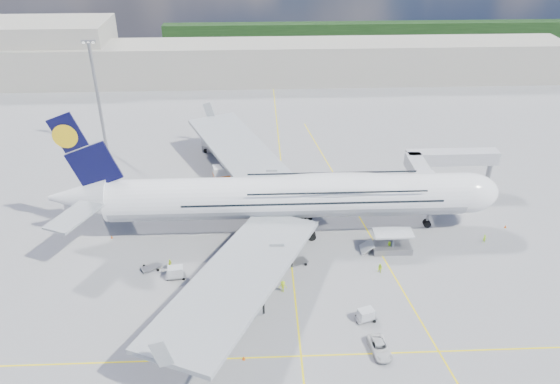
{
  "coord_description": "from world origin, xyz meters",
  "views": [
    {
      "loc": [
        -5.04,
        -71.33,
        53.6
      ],
      "look_at": [
        -1.51,
        8.0,
        8.9
      ],
      "focal_mm": 35.0,
      "sensor_mm": 36.0,
      "label": 1
    }
  ],
  "objects_px": {
    "dolly_nose_near": "(298,262)",
    "cone_wing_right_outer": "(244,358)",
    "light_mast": "(98,96)",
    "crew_nose": "(484,239)",
    "jet_bridge": "(440,165)",
    "cone_tail": "(112,237)",
    "cargo_loader": "(391,244)",
    "dolly_row_a": "(226,277)",
    "cone_wing_right_inner": "(250,253)",
    "service_van": "(380,348)",
    "crew_loader": "(380,269)",
    "dolly_nose_far": "(366,315)",
    "cone_nose": "(505,226)",
    "crew_tug": "(283,286)",
    "crew_van": "(389,246)",
    "catering_truck_outer": "(216,145)",
    "cone_wing_left_outer": "(216,180)",
    "catering_truck_inner": "(229,176)",
    "dolly_back": "(151,267)",
    "dolly_row_b": "(176,272)",
    "dolly_row_c": "(191,306)",
    "airliner": "(290,196)",
    "baggage_tug": "(270,263)",
    "crew_wing": "(170,264)",
    "cone_wing_left_inner": "(230,211)"
  },
  "relations": [
    {
      "from": "cargo_loader",
      "to": "dolly_row_a",
      "type": "bearing_deg",
      "value": -164.79
    },
    {
      "from": "cargo_loader",
      "to": "crew_nose",
      "type": "height_order",
      "value": "cargo_loader"
    },
    {
      "from": "light_mast",
      "to": "cone_nose",
      "type": "height_order",
      "value": "light_mast"
    },
    {
      "from": "service_van",
      "to": "dolly_nose_far",
      "type": "bearing_deg",
      "value": 90.09
    },
    {
      "from": "service_van",
      "to": "cargo_loader",
      "type": "bearing_deg",
      "value": 67.15
    },
    {
      "from": "airliner",
      "to": "dolly_row_b",
      "type": "distance_m",
      "value": 23.3
    },
    {
      "from": "airliner",
      "to": "cargo_loader",
      "type": "relative_size",
      "value": 9.28
    },
    {
      "from": "jet_bridge",
      "to": "cone_wing_right_inner",
      "type": "distance_m",
      "value": 41.34
    },
    {
      "from": "crew_wing",
      "to": "cone_wing_right_outer",
      "type": "relative_size",
      "value": 3.23
    },
    {
      "from": "cone_wing_left_outer",
      "to": "cone_wing_right_outer",
      "type": "height_order",
      "value": "cone_wing_right_outer"
    },
    {
      "from": "catering_truck_outer",
      "to": "cone_wing_left_outer",
      "type": "bearing_deg",
      "value": -61.48
    },
    {
      "from": "dolly_back",
      "to": "baggage_tug",
      "type": "height_order",
      "value": "baggage_tug"
    },
    {
      "from": "dolly_back",
      "to": "light_mast",
      "type": "bearing_deg",
      "value": 78.45
    },
    {
      "from": "cone_tail",
      "to": "crew_wing",
      "type": "bearing_deg",
      "value": -39.21
    },
    {
      "from": "jet_bridge",
      "to": "cargo_loader",
      "type": "distance_m",
      "value": 22.93
    },
    {
      "from": "airliner",
      "to": "baggage_tug",
      "type": "relative_size",
      "value": 23.46
    },
    {
      "from": "dolly_row_b",
      "to": "cone_tail",
      "type": "bearing_deg",
      "value": 131.28
    },
    {
      "from": "dolly_back",
      "to": "service_van",
      "type": "bearing_deg",
      "value": -62.85
    },
    {
      "from": "cargo_loader",
      "to": "dolly_nose_far",
      "type": "bearing_deg",
      "value": -113.51
    },
    {
      "from": "light_mast",
      "to": "cone_wing_right_inner",
      "type": "relative_size",
      "value": 44.52
    },
    {
      "from": "service_van",
      "to": "cone_wing_right_inner",
      "type": "distance_m",
      "value": 28.23
    },
    {
      "from": "dolly_row_c",
      "to": "crew_wing",
      "type": "height_order",
      "value": "crew_wing"
    },
    {
      "from": "cargo_loader",
      "to": "cone_nose",
      "type": "height_order",
      "value": "cargo_loader"
    },
    {
      "from": "catering_truck_inner",
      "to": "crew_tug",
      "type": "height_order",
      "value": "catering_truck_inner"
    },
    {
      "from": "dolly_row_a",
      "to": "cone_wing_right_inner",
      "type": "distance_m",
      "value": 8.16
    },
    {
      "from": "dolly_nose_near",
      "to": "baggage_tug",
      "type": "xyz_separation_m",
      "value": [
        -4.47,
        -0.9,
        0.48
      ]
    },
    {
      "from": "crew_wing",
      "to": "cone_nose",
      "type": "height_order",
      "value": "crew_wing"
    },
    {
      "from": "crew_tug",
      "to": "cone_tail",
      "type": "distance_m",
      "value": 33.03
    },
    {
      "from": "catering_truck_inner",
      "to": "catering_truck_outer",
      "type": "relative_size",
      "value": 1.05
    },
    {
      "from": "crew_nose",
      "to": "crew_loader",
      "type": "height_order",
      "value": "crew_loader"
    },
    {
      "from": "cone_wing_right_outer",
      "to": "cone_wing_right_inner",
      "type": "bearing_deg",
      "value": 88.14
    },
    {
      "from": "service_van",
      "to": "cone_wing_left_inner",
      "type": "bearing_deg",
      "value": 113.23
    },
    {
      "from": "jet_bridge",
      "to": "cone_tail",
      "type": "relative_size",
      "value": 38.81
    },
    {
      "from": "cargo_loader",
      "to": "crew_van",
      "type": "relative_size",
      "value": 4.83
    },
    {
      "from": "dolly_nose_near",
      "to": "baggage_tug",
      "type": "distance_m",
      "value": 4.58
    },
    {
      "from": "crew_nose",
      "to": "crew_van",
      "type": "distance_m",
      "value": 16.97
    },
    {
      "from": "jet_bridge",
      "to": "dolly_back",
      "type": "bearing_deg",
      "value": -157.79
    },
    {
      "from": "cone_wing_left_outer",
      "to": "cone_wing_right_inner",
      "type": "distance_m",
      "value": 27.04
    },
    {
      "from": "catering_truck_inner",
      "to": "cone_wing_right_outer",
      "type": "xyz_separation_m",
      "value": [
        3.57,
        -47.88,
        -1.69
      ]
    },
    {
      "from": "catering_truck_inner",
      "to": "dolly_nose_near",
      "type": "bearing_deg",
      "value": -79.98
    },
    {
      "from": "jet_bridge",
      "to": "dolly_row_a",
      "type": "distance_m",
      "value": 47.89
    },
    {
      "from": "light_mast",
      "to": "crew_nose",
      "type": "bearing_deg",
      "value": -28.85
    },
    {
      "from": "light_mast",
      "to": "catering_truck_inner",
      "type": "height_order",
      "value": "light_mast"
    },
    {
      "from": "airliner",
      "to": "crew_van",
      "type": "distance_m",
      "value": 18.76
    },
    {
      "from": "dolly_nose_near",
      "to": "cone_wing_right_outer",
      "type": "distance_m",
      "value": 21.96
    },
    {
      "from": "dolly_row_b",
      "to": "dolly_row_c",
      "type": "xyz_separation_m",
      "value": [
        3.18,
        -7.87,
        -0.18
      ]
    },
    {
      "from": "dolly_back",
      "to": "cone_wing_left_inner",
      "type": "relative_size",
      "value": 6.41
    },
    {
      "from": "cone_nose",
      "to": "crew_nose",
      "type": "bearing_deg",
      "value": -141.68
    },
    {
      "from": "dolly_nose_near",
      "to": "dolly_nose_far",
      "type": "bearing_deg",
      "value": -80.71
    },
    {
      "from": "crew_nose",
      "to": "cone_tail",
      "type": "xyz_separation_m",
      "value": [
        -64.3,
        4.18,
        -0.54
      ]
    }
  ]
}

